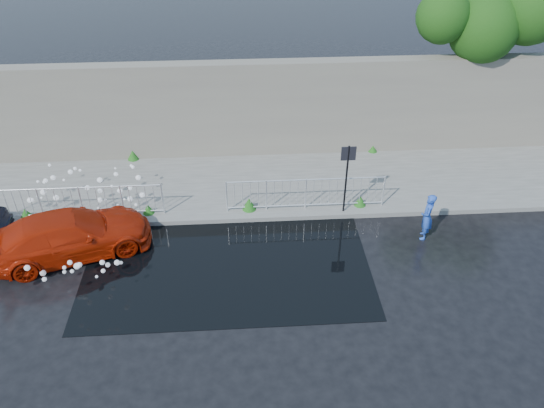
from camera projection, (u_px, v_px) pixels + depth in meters
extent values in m
plane|color=black|center=(209.00, 288.00, 14.27)|extent=(90.00, 90.00, 0.00)
cube|color=#5E5F5A|center=(213.00, 185.00, 18.33)|extent=(30.00, 4.00, 0.15)
cube|color=#5E5F5A|center=(212.00, 220.00, 16.69)|extent=(30.00, 0.25, 0.16)
cube|color=#6B645A|center=(212.00, 110.00, 19.09)|extent=(30.00, 0.60, 3.50)
cube|color=black|center=(227.00, 263.00, 15.12)|extent=(8.00, 5.00, 0.01)
cylinder|color=black|center=(346.00, 182.00, 16.33)|extent=(0.06, 0.06, 2.50)
cube|color=black|center=(349.00, 154.00, 15.76)|extent=(0.45, 0.04, 0.45)
cylinder|color=#332114|center=(476.00, 77.00, 20.10)|extent=(0.36, 0.36, 5.00)
sphere|color=#16380D|center=(484.00, 28.00, 18.22)|extent=(2.44, 2.44, 2.44)
sphere|color=#16380D|center=(531.00, 9.00, 17.96)|extent=(2.43, 2.43, 2.43)
sphere|color=#16380D|center=(443.00, 17.00, 17.92)|extent=(1.84, 1.84, 1.84)
cylinder|color=silver|center=(163.00, 199.00, 16.54)|extent=(0.05, 0.05, 1.10)
cylinder|color=silver|center=(78.00, 188.00, 16.11)|extent=(5.00, 0.04, 0.04)
cylinder|color=silver|center=(84.00, 213.00, 16.65)|extent=(5.00, 0.04, 0.04)
cylinder|color=silver|center=(227.00, 197.00, 16.65)|extent=(0.05, 0.05, 1.10)
cylinder|color=silver|center=(383.00, 191.00, 16.91)|extent=(0.05, 0.05, 1.10)
cylinder|color=silver|center=(306.00, 180.00, 16.48)|extent=(5.00, 0.04, 0.04)
cylinder|color=silver|center=(305.00, 205.00, 17.03)|extent=(5.00, 0.04, 0.04)
cone|color=#1A5617|center=(26.00, 213.00, 16.57)|extent=(0.40, 0.40, 0.32)
cone|color=#1A5617|center=(148.00, 209.00, 16.78)|extent=(0.36, 0.36, 0.31)
cone|color=#1A5617|center=(249.00, 204.00, 16.92)|extent=(0.44, 0.44, 0.42)
cone|color=#1A5617|center=(360.00, 201.00, 17.14)|extent=(0.38, 0.38, 0.33)
cone|color=#1A5617|center=(133.00, 155.00, 19.58)|extent=(0.42, 0.42, 0.36)
cone|color=#1A5617|center=(373.00, 149.00, 20.10)|extent=(0.34, 0.34, 0.24)
sphere|color=white|center=(31.00, 235.00, 15.91)|extent=(0.18, 0.18, 0.18)
sphere|color=white|center=(130.00, 188.00, 16.87)|extent=(0.14, 0.14, 0.14)
sphere|color=white|center=(130.00, 199.00, 16.68)|extent=(0.17, 0.17, 0.17)
sphere|color=white|center=(43.00, 192.00, 16.75)|extent=(0.18, 0.18, 0.18)
sphere|color=white|center=(80.00, 170.00, 17.38)|extent=(0.09, 0.09, 0.09)
sphere|color=white|center=(87.00, 188.00, 16.78)|extent=(0.16, 0.16, 0.16)
sphere|color=white|center=(46.00, 180.00, 17.02)|extent=(0.14, 0.14, 0.14)
sphere|color=white|center=(133.00, 167.00, 17.34)|extent=(0.11, 0.11, 0.11)
sphere|color=white|center=(116.00, 174.00, 17.14)|extent=(0.14, 0.14, 0.14)
sphere|color=white|center=(118.00, 205.00, 16.52)|extent=(0.06, 0.06, 0.06)
sphere|color=white|center=(136.00, 205.00, 16.64)|extent=(0.09, 0.09, 0.09)
sphere|color=white|center=(44.00, 182.00, 16.88)|extent=(0.10, 0.10, 0.10)
sphere|color=white|center=(67.00, 212.00, 16.34)|extent=(0.17, 0.17, 0.17)
sphere|color=white|center=(124.00, 199.00, 16.69)|extent=(0.07, 0.07, 0.07)
sphere|color=white|center=(64.00, 180.00, 17.08)|extent=(0.08, 0.08, 0.08)
sphere|color=white|center=(138.00, 178.00, 17.29)|extent=(0.17, 0.17, 0.17)
sphere|color=white|center=(53.00, 178.00, 16.99)|extent=(0.16, 0.16, 0.16)
sphere|color=white|center=(30.00, 200.00, 16.61)|extent=(0.17, 0.17, 0.17)
sphere|color=white|center=(75.00, 168.00, 17.38)|extent=(0.11, 0.11, 0.11)
sphere|color=white|center=(117.00, 216.00, 16.40)|extent=(0.15, 0.15, 0.15)
sphere|color=white|center=(112.00, 186.00, 16.75)|extent=(0.10, 0.10, 0.10)
sphere|color=white|center=(131.00, 166.00, 17.64)|extent=(0.10, 0.10, 0.10)
sphere|color=white|center=(38.00, 181.00, 16.92)|extent=(0.09, 0.09, 0.09)
sphere|color=white|center=(41.00, 198.00, 16.67)|extent=(0.07, 0.07, 0.07)
sphere|color=white|center=(49.00, 165.00, 17.50)|extent=(0.10, 0.10, 0.10)
sphere|color=white|center=(100.00, 191.00, 16.64)|extent=(0.15, 0.15, 0.15)
sphere|color=white|center=(38.00, 196.00, 16.67)|extent=(0.08, 0.08, 0.08)
sphere|color=white|center=(32.00, 200.00, 16.42)|extent=(0.14, 0.14, 0.14)
sphere|color=white|center=(24.00, 218.00, 16.16)|extent=(0.06, 0.06, 0.06)
sphere|color=white|center=(100.00, 180.00, 16.98)|extent=(0.18, 0.18, 0.18)
sphere|color=white|center=(70.00, 172.00, 17.24)|extent=(0.16, 0.16, 0.16)
sphere|color=white|center=(103.00, 217.00, 16.24)|extent=(0.16, 0.16, 0.16)
sphere|color=white|center=(115.00, 168.00, 17.48)|extent=(0.07, 0.07, 0.07)
sphere|color=white|center=(142.00, 195.00, 16.83)|extent=(0.18, 0.18, 0.18)
sphere|color=white|center=(56.00, 198.00, 16.64)|extent=(0.18, 0.18, 0.18)
sphere|color=white|center=(106.00, 200.00, 16.71)|extent=(0.07, 0.07, 0.07)
sphere|color=white|center=(98.00, 208.00, 16.49)|extent=(0.07, 0.07, 0.07)
sphere|color=white|center=(120.00, 191.00, 16.88)|extent=(0.16, 0.16, 0.16)
sphere|color=white|center=(100.00, 200.00, 16.69)|extent=(0.16, 0.16, 0.16)
sphere|color=white|center=(77.00, 266.00, 14.13)|extent=(0.17, 0.17, 0.17)
sphere|color=white|center=(72.00, 271.00, 13.23)|extent=(0.10, 0.10, 0.10)
sphere|color=white|center=(102.00, 262.00, 14.14)|extent=(0.14, 0.14, 0.14)
sphere|color=white|center=(121.00, 263.00, 14.02)|extent=(0.09, 0.09, 0.09)
sphere|color=white|center=(44.00, 279.00, 13.14)|extent=(0.12, 0.12, 0.12)
sphere|color=white|center=(64.00, 268.00, 13.34)|extent=(0.10, 0.10, 0.10)
sphere|color=white|center=(117.00, 263.00, 13.86)|extent=(0.15, 0.15, 0.15)
sphere|color=white|center=(108.00, 265.00, 14.37)|extent=(0.13, 0.13, 0.13)
sphere|color=white|center=(79.00, 265.00, 13.97)|extent=(0.14, 0.14, 0.14)
sphere|color=white|center=(70.00, 263.00, 14.13)|extent=(0.14, 0.14, 0.14)
sphere|color=white|center=(43.00, 273.00, 14.43)|extent=(0.17, 0.17, 0.17)
sphere|color=white|center=(103.00, 271.00, 13.23)|extent=(0.11, 0.11, 0.11)
sphere|color=white|center=(64.00, 272.00, 14.28)|extent=(0.10, 0.10, 0.10)
sphere|color=white|center=(97.00, 277.00, 13.22)|extent=(0.08, 0.08, 0.08)
sphere|color=white|center=(27.00, 268.00, 13.81)|extent=(0.16, 0.16, 0.16)
imported|color=#A41C06|center=(70.00, 235.00, 15.12)|extent=(4.86, 3.16, 1.31)
imported|color=blue|center=(427.00, 217.00, 15.66)|extent=(0.52, 0.64, 1.51)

